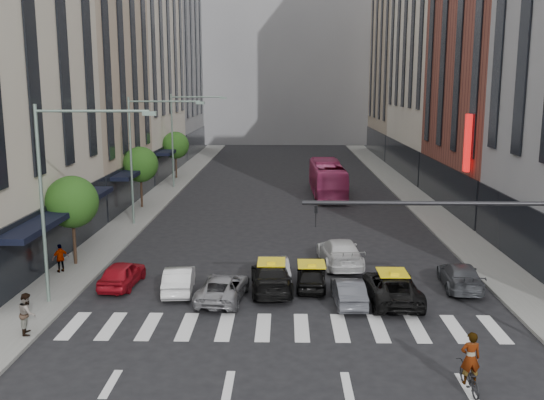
# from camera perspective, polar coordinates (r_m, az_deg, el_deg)

# --- Properties ---
(ground) EXTENTS (160.00, 160.00, 0.00)m
(ground) POSITION_cam_1_polar(r_m,az_deg,el_deg) (24.47, 1.45, -13.25)
(ground) COLOR black
(ground) RESTS_ON ground
(sidewalk_left) EXTENTS (3.00, 96.00, 0.15)m
(sidewalk_left) POSITION_cam_1_polar(r_m,az_deg,el_deg) (54.48, -10.86, 0.11)
(sidewalk_left) COLOR slate
(sidewalk_left) RESTS_ON ground
(sidewalk_right) EXTENTS (3.00, 96.00, 0.15)m
(sidewalk_right) POSITION_cam_1_polar(r_m,az_deg,el_deg) (54.54, 13.49, 0.02)
(sidewalk_right) COLOR slate
(sidewalk_right) RESTS_ON ground
(building_left_b) EXTENTS (8.00, 16.00, 24.00)m
(building_left_b) POSITION_cam_1_polar(r_m,az_deg,el_deg) (53.14, -17.74, 12.46)
(building_left_b) COLOR tan
(building_left_b) RESTS_ON ground
(building_left_c) EXTENTS (8.00, 20.00, 36.00)m
(building_left_c) POSITION_cam_1_polar(r_m,az_deg,el_deg) (70.86, -13.16, 17.00)
(building_left_c) COLOR beige
(building_left_c) RESTS_ON ground
(building_left_d) EXTENTS (8.00, 18.00, 30.00)m
(building_left_d) POSITION_cam_1_polar(r_m,az_deg,el_deg) (89.11, -10.01, 13.84)
(building_left_d) COLOR gray
(building_left_d) RESTS_ON ground
(building_right_b) EXTENTS (8.00, 18.00, 26.00)m
(building_right_b) POSITION_cam_1_polar(r_m,az_deg,el_deg) (52.34, 20.90, 13.40)
(building_right_b) COLOR brown
(building_right_b) RESTS_ON ground
(building_right_d) EXTENTS (8.00, 18.00, 28.00)m
(building_right_d) POSITION_cam_1_polar(r_m,az_deg,el_deg) (89.11, 12.61, 13.10)
(building_right_d) COLOR tan
(building_right_d) RESTS_ON ground
(building_far) EXTENTS (30.00, 10.00, 36.00)m
(building_far) POSITION_cam_1_polar(r_m,az_deg,el_deg) (107.66, 1.31, 15.04)
(building_far) COLOR gray
(building_far) RESTS_ON ground
(tree_near) EXTENTS (2.88, 2.88, 4.95)m
(tree_near) POSITION_cam_1_polar(r_m,az_deg,el_deg) (34.97, -18.31, -0.18)
(tree_near) COLOR black
(tree_near) RESTS_ON sidewalk_left
(tree_mid) EXTENTS (2.88, 2.88, 4.95)m
(tree_mid) POSITION_cam_1_polar(r_m,az_deg,el_deg) (50.14, -12.29, 3.29)
(tree_mid) COLOR black
(tree_mid) RESTS_ON sidewalk_left
(tree_far) EXTENTS (2.88, 2.88, 4.95)m
(tree_far) POSITION_cam_1_polar(r_m,az_deg,el_deg) (65.71, -9.07, 5.11)
(tree_far) COLOR black
(tree_far) RESTS_ON sidewalk_left
(streetlamp_near) EXTENTS (5.38, 0.25, 9.00)m
(streetlamp_near) POSITION_cam_1_polar(r_m,az_deg,el_deg) (28.45, -19.21, 1.97)
(streetlamp_near) COLOR gray
(streetlamp_near) RESTS_ON sidewalk_left
(streetlamp_mid) EXTENTS (5.38, 0.25, 9.00)m
(streetlamp_mid) POSITION_cam_1_polar(r_m,az_deg,el_deg) (43.69, -11.97, 5.20)
(streetlamp_mid) COLOR gray
(streetlamp_mid) RESTS_ON sidewalk_left
(streetlamp_far) EXTENTS (5.38, 0.25, 9.00)m
(streetlamp_far) POSITION_cam_1_polar(r_m,az_deg,el_deg) (59.33, -8.48, 6.72)
(streetlamp_far) COLOR gray
(streetlamp_far) RESTS_ON sidewalk_left
(traffic_signal) EXTENTS (10.10, 0.20, 6.00)m
(traffic_signal) POSITION_cam_1_polar(r_m,az_deg,el_deg) (23.40, 20.75, -3.51)
(traffic_signal) COLOR black
(traffic_signal) RESTS_ON ground
(liberty_sign) EXTENTS (0.30, 0.70, 4.00)m
(liberty_sign) POSITION_cam_1_polar(r_m,az_deg,el_deg) (44.41, 17.93, 5.12)
(liberty_sign) COLOR red
(liberty_sign) RESTS_ON ground
(car_red) EXTENTS (1.82, 3.93, 1.30)m
(car_red) POSITION_cam_1_polar(r_m,az_deg,el_deg) (31.47, -13.93, -6.77)
(car_red) COLOR maroon
(car_red) RESTS_ON ground
(car_white_front) EXTENTS (1.66, 3.96, 1.27)m
(car_white_front) POSITION_cam_1_polar(r_m,az_deg,el_deg) (30.11, -8.74, -7.40)
(car_white_front) COLOR silver
(car_white_front) RESTS_ON ground
(car_silver) EXTENTS (2.48, 4.55, 1.21)m
(car_silver) POSITION_cam_1_polar(r_m,az_deg,el_deg) (28.84, -4.64, -8.20)
(car_silver) COLOR gray
(car_silver) RESTS_ON ground
(taxi_left) EXTENTS (2.27, 5.03, 1.43)m
(taxi_left) POSITION_cam_1_polar(r_m,az_deg,el_deg) (29.97, -0.05, -7.20)
(taxi_left) COLOR black
(taxi_left) RESTS_ON ground
(taxi_center) EXTENTS (1.61, 3.66, 1.23)m
(taxi_center) POSITION_cam_1_polar(r_m,az_deg,el_deg) (30.37, 3.72, -7.18)
(taxi_center) COLOR black
(taxi_center) RESTS_ON ground
(car_grey_mid) EXTENTS (1.44, 3.74, 1.22)m
(car_grey_mid) POSITION_cam_1_polar(r_m,az_deg,el_deg) (28.41, 7.21, -8.54)
(car_grey_mid) COLOR #43454B
(car_grey_mid) RESTS_ON ground
(taxi_right) EXTENTS (2.33, 4.98, 1.38)m
(taxi_right) POSITION_cam_1_polar(r_m,az_deg,el_deg) (29.05, 11.23, -8.06)
(taxi_right) COLOR black
(taxi_right) RESTS_ON ground
(car_grey_curb) EXTENTS (2.15, 4.50, 1.27)m
(car_grey_curb) POSITION_cam_1_polar(r_m,az_deg,el_deg) (31.74, 17.29, -6.82)
(car_grey_curb) COLOR #44474D
(car_grey_curb) RESTS_ON ground
(car_row2_left) EXTENTS (1.88, 4.28, 1.37)m
(car_row2_left) POSITION_cam_1_polar(r_m,az_deg,el_deg) (31.33, 0.12, -6.46)
(car_row2_left) COLOR #ACADB2
(car_row2_left) RESTS_ON ground
(car_row2_right) EXTENTS (2.53, 5.36, 1.51)m
(car_row2_right) POSITION_cam_1_polar(r_m,az_deg,el_deg) (34.24, 6.41, -4.90)
(car_row2_right) COLOR silver
(car_row2_right) RESTS_ON ground
(bus) EXTENTS (2.86, 11.25, 3.12)m
(bus) POSITION_cam_1_polar(r_m,az_deg,el_deg) (55.70, 5.22, 2.04)
(bus) COLOR #C13972
(bus) RESTS_ON ground
(motorcycle) EXTENTS (0.71, 1.81, 0.94)m
(motorcycle) POSITION_cam_1_polar(r_m,az_deg,el_deg) (21.81, 18.07, -15.59)
(motorcycle) COLOR black
(motorcycle) RESTS_ON ground
(rider) EXTENTS (0.68, 0.46, 1.81)m
(rider) POSITION_cam_1_polar(r_m,az_deg,el_deg) (21.25, 18.28, -12.26)
(rider) COLOR gray
(rider) RESTS_ON motorcycle
(pedestrian_near) EXTENTS (0.86, 0.98, 1.68)m
(pedestrian_near) POSITION_cam_1_polar(r_m,az_deg,el_deg) (26.47, -22.04, -9.85)
(pedestrian_near) COLOR gray
(pedestrian_near) RESTS_ON sidewalk_left
(pedestrian_far) EXTENTS (0.91, 0.88, 1.53)m
(pedestrian_far) POSITION_cam_1_polar(r_m,az_deg,el_deg) (34.24, -19.29, -5.18)
(pedestrian_far) COLOR gray
(pedestrian_far) RESTS_ON sidewalk_left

